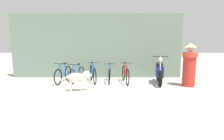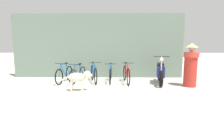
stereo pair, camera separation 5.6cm
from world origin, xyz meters
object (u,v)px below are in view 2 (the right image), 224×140
(bicycle_4, at_px, (126,74))
(person_in_robes, at_px, (191,65))
(bicycle_0, at_px, (65,74))
(stray_dog, at_px, (79,77))
(bicycle_3, at_px, (111,74))
(motorcycle, at_px, (160,73))
(bicycle_2, at_px, (94,74))
(bicycle_1, at_px, (78,74))

(bicycle_4, relative_size, person_in_robes, 1.04)
(bicycle_0, height_order, stray_dog, bicycle_0)
(bicycle_3, distance_m, stray_dog, 1.86)
(stray_dog, bearing_deg, person_in_robes, 4.69)
(motorcycle, relative_size, person_in_robes, 1.13)
(bicycle_0, relative_size, bicycle_4, 0.93)
(motorcycle, xyz_separation_m, stray_dog, (-3.09, -1.24, 0.02))
(motorcycle, bearing_deg, bicycle_3, -86.58)
(bicycle_2, bearing_deg, person_in_robes, 63.94)
(bicycle_4, xyz_separation_m, person_in_robes, (2.37, -0.61, 0.47))
(bicycle_3, bearing_deg, bicycle_0, -84.95)
(bicycle_0, height_order, bicycle_4, bicycle_4)
(bicycle_1, relative_size, bicycle_2, 0.95)
(motorcycle, distance_m, stray_dog, 3.33)
(bicycle_4, relative_size, stray_dog, 1.61)
(motorcycle, bearing_deg, bicycle_0, -80.42)
(bicycle_4, bearing_deg, bicycle_2, -100.39)
(person_in_robes, bearing_deg, bicycle_3, -2.55)
(bicycle_0, relative_size, bicycle_1, 1.03)
(bicycle_3, xyz_separation_m, person_in_robes, (3.04, -0.81, 0.49))
(bicycle_4, bearing_deg, person_in_robes, 70.76)
(bicycle_0, relative_size, stray_dog, 1.50)
(stray_dog, xyz_separation_m, person_in_robes, (4.08, 0.73, 0.36))
(bicycle_3, bearing_deg, bicycle_2, -84.85)
(bicycle_0, xyz_separation_m, bicycle_1, (0.56, 0.02, -0.01))
(bicycle_2, xyz_separation_m, stray_dog, (-0.33, -1.48, 0.11))
(stray_dog, bearing_deg, motorcycle, 16.37)
(bicycle_0, relative_size, bicycle_2, 0.98)
(bicycle_1, xyz_separation_m, stray_dog, (0.33, -1.40, 0.14))
(bicycle_0, relative_size, person_in_robes, 0.97)
(bicycle_2, bearing_deg, stray_dog, -27.35)
(bicycle_0, distance_m, bicycle_1, 0.57)
(bicycle_3, height_order, bicycle_4, bicycle_4)
(bicycle_4, xyz_separation_m, stray_dog, (-1.71, -1.34, 0.11))
(bicycle_2, bearing_deg, bicycle_3, 79.83)
(bicycle_2, height_order, bicycle_4, same)
(bicycle_0, xyz_separation_m, bicycle_4, (2.60, -0.04, 0.02))
(bicycle_1, height_order, bicycle_2, bicycle_2)
(bicycle_4, distance_m, stray_dog, 2.17)
(stray_dog, height_order, person_in_robes, person_in_robes)
(bicycle_4, bearing_deg, stray_dog, -56.60)
(bicycle_4, bearing_deg, bicycle_3, -110.91)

